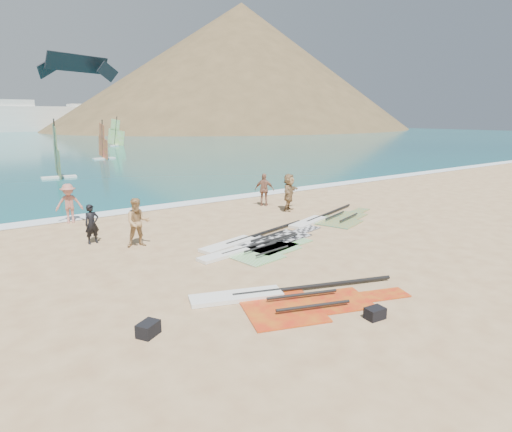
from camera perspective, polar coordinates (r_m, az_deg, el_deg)
ground at (r=14.04m, az=5.85°, el=-7.63°), size 300.00×300.00×0.00m
surf_line at (r=24.27m, az=-13.71°, el=0.98°), size 300.00×1.20×0.04m
headland_main at (r=168.39m, az=-1.83°, el=11.49°), size 143.00×143.00×45.00m
headland_minor at (r=197.58m, az=5.14°, el=11.70°), size 70.00×70.00×28.00m
rig_grey at (r=17.34m, az=0.32°, el=-3.31°), size 6.22×3.20×0.20m
rig_green at (r=15.93m, az=-0.63°, el=-4.83°), size 5.04×2.27×0.19m
rig_orange at (r=21.25m, az=9.71°, el=-0.40°), size 6.11×3.48×0.20m
rig_red at (r=12.04m, az=3.81°, el=-10.99°), size 5.96×3.56×0.20m
gear_bag_near at (r=10.54m, az=-14.17°, el=-14.40°), size 0.63×0.58×0.32m
gear_bag_far at (r=11.41m, az=15.58°, el=-12.38°), size 0.52×0.39×0.29m
person_wetsuit at (r=18.16m, az=-21.04°, el=-1.01°), size 0.63×0.46×1.59m
beachgoer_left at (r=17.16m, az=-15.47°, el=-0.84°), size 1.07×0.92×1.91m
beachgoer_mid at (r=22.09m, az=-23.66°, el=1.55°), size 1.36×1.00×1.88m
beachgoer_back at (r=24.12m, az=1.12°, el=3.52°), size 1.09×1.08×1.85m
beachgoer_right at (r=22.99m, az=4.41°, el=3.19°), size 1.85×1.56×2.00m
windsurfer_left at (r=38.40m, az=-24.96°, el=6.59°), size 2.69×3.23×4.83m
windsurfer_centre at (r=53.88m, az=-19.71°, el=8.55°), size 2.57×3.10×4.62m
windsurfer_right at (r=77.17m, az=-18.14°, el=9.90°), size 2.59×2.57×5.01m
kitesurf_kite at (r=52.68m, az=-22.65°, el=18.06°), size 8.20×3.82×2.72m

